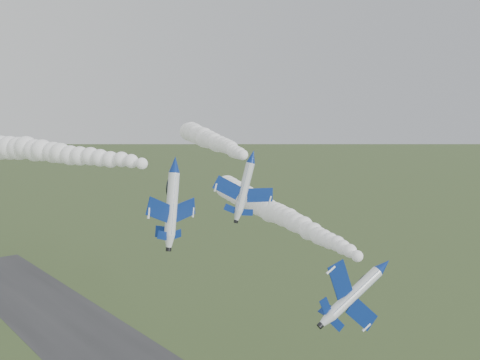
% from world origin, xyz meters
% --- Properties ---
extents(jet_lead, '(7.17, 14.07, 9.74)m').
position_xyz_m(jet_lead, '(13.22, -6.16, 32.21)').
color(jet_lead, white).
extents(smoke_trail_jet_lead, '(21.08, 59.34, 5.61)m').
position_xyz_m(smoke_trail_jet_lead, '(22.71, 25.94, 33.97)').
color(smoke_trail_jet_lead, white).
extents(jet_pair_left, '(11.58, 13.46, 3.67)m').
position_xyz_m(jet_pair_left, '(-7.22, 16.07, 46.26)').
color(jet_pair_left, white).
extents(smoke_trail_jet_pair_left, '(27.99, 60.75, 5.64)m').
position_xyz_m(smoke_trail_jet_pair_left, '(-20.17, 48.43, 47.73)').
color(smoke_trail_jet_pair_left, white).
extents(jet_pair_right, '(9.79, 11.57, 3.67)m').
position_xyz_m(jet_pair_right, '(6.46, 14.68, 46.83)').
color(jet_pair_right, white).
extents(smoke_trail_jet_pair_right, '(31.83, 63.65, 5.12)m').
position_xyz_m(smoke_trail_jet_pair_right, '(22.12, 47.63, 47.92)').
color(smoke_trail_jet_pair_right, white).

